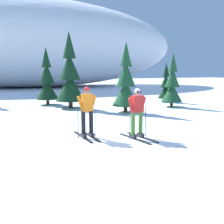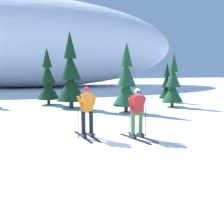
# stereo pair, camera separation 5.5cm
# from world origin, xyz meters

# --- Properties ---
(ground_plane) EXTENTS (120.00, 120.00, 0.00)m
(ground_plane) POSITION_xyz_m (0.00, 0.00, 0.00)
(ground_plane) COLOR white
(skier_orange_jacket) EXTENTS (0.76, 1.80, 1.86)m
(skier_orange_jacket) POSITION_xyz_m (-1.01, 0.41, 0.97)
(skier_orange_jacket) COLOR black
(skier_orange_jacket) RESTS_ON ground
(skier_red_jacket) EXTENTS (0.85, 1.76, 1.80)m
(skier_red_jacket) POSITION_xyz_m (0.66, -0.29, 0.96)
(skier_red_jacket) COLOR black
(skier_red_jacket) RESTS_ON ground
(pine_tree_left) EXTENTS (1.55, 1.55, 4.01)m
(pine_tree_left) POSITION_xyz_m (-1.31, 10.00, 1.68)
(pine_tree_left) COLOR #47301E
(pine_tree_left) RESTS_ON ground
(pine_tree_center_left) EXTENTS (1.88, 1.88, 4.86)m
(pine_tree_center_left) POSITION_xyz_m (-0.11, 7.83, 2.03)
(pine_tree_center_left) COLOR #47301E
(pine_tree_center_left) RESTS_ON ground
(pine_tree_center_right) EXTENTS (1.56, 1.56, 4.03)m
(pine_tree_center_right) POSITION_xyz_m (2.56, 5.03, 1.69)
(pine_tree_center_right) COLOR #47301E
(pine_tree_center_right) RESTS_ON ground
(pine_tree_right) EXTENTS (1.37, 1.37, 3.56)m
(pine_tree_right) POSITION_xyz_m (6.35, 5.96, 1.49)
(pine_tree_right) COLOR #47301E
(pine_tree_right) RESTS_ON ground
(pine_tree_far_right) EXTENTS (1.15, 1.15, 2.98)m
(pine_tree_far_right) POSITION_xyz_m (7.39, 8.35, 1.25)
(pine_tree_far_right) COLOR #47301E
(pine_tree_far_right) RESTS_ON ground
(snow_ridge_background) EXTENTS (42.53, 19.33, 12.17)m
(snow_ridge_background) POSITION_xyz_m (-0.61, 30.04, 6.09)
(snow_ridge_background) COLOR white
(snow_ridge_background) RESTS_ON ground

